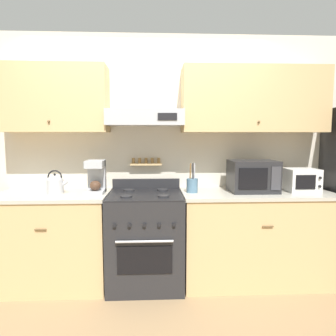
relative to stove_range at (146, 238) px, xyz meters
name	(u,v)px	position (x,y,z in m)	size (l,w,h in m)	color
ground_plane	(145,299)	(0.00, -0.33, -0.46)	(16.00, 16.00, 0.00)	#937551
wall_back	(154,136)	(0.09, 0.31, 1.02)	(5.20, 0.46, 2.55)	beige
counter_left	(54,239)	(-0.91, 0.02, 0.00)	(1.09, 0.68, 0.92)	tan
counter_right	(255,236)	(1.12, 0.02, 0.00)	(1.50, 0.68, 0.92)	tan
stove_range	(146,238)	(0.00, 0.00, 0.00)	(0.72, 0.72, 1.02)	#232326
tea_kettle	(55,184)	(-0.87, 0.01, 0.56)	(0.20, 0.16, 0.23)	#B7B7BC
coffee_maker	(96,176)	(-0.48, 0.04, 0.63)	(0.17, 0.24, 0.32)	#ADAFB5
microwave	(253,176)	(1.08, 0.02, 0.62)	(0.46, 0.36, 0.31)	#232326
utensil_crock	(192,185)	(0.46, 0.01, 0.54)	(0.11, 0.11, 0.29)	slate
toaster_oven	(301,180)	(1.57, 0.00, 0.58)	(0.30, 0.28, 0.23)	white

